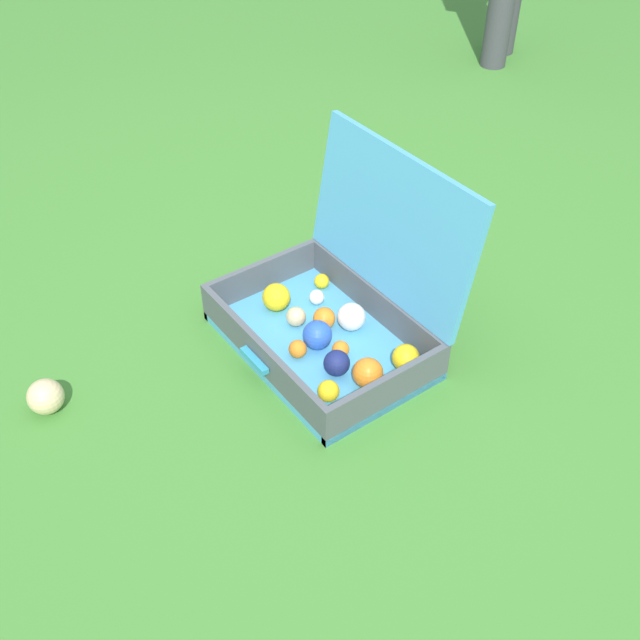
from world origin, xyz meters
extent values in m
plane|color=#3D7A2D|center=(0.00, 0.00, 0.00)|extent=(16.00, 16.00, 0.00)
cube|color=#4799C6|center=(-0.01, -0.08, 0.01)|extent=(0.59, 0.40, 0.03)
cube|color=#4C5156|center=(-0.30, -0.08, 0.06)|extent=(0.02, 0.40, 0.12)
cube|color=#4C5156|center=(0.28, -0.08, 0.06)|extent=(0.02, 0.40, 0.12)
cube|color=#4C5156|center=(-0.01, -0.27, 0.06)|extent=(0.56, 0.02, 0.12)
cube|color=#4C5156|center=(-0.01, 0.11, 0.06)|extent=(0.56, 0.02, 0.12)
cube|color=#4799C6|center=(-0.01, 0.15, 0.32)|extent=(0.59, 0.09, 0.40)
cube|color=teal|center=(-0.01, -0.29, 0.07)|extent=(0.11, 0.02, 0.02)
sphere|color=orange|center=(0.19, -0.08, 0.07)|extent=(0.08, 0.08, 0.08)
sphere|color=blue|center=(0.00, -0.10, 0.07)|extent=(0.08, 0.08, 0.08)
sphere|color=orange|center=(-0.05, -0.04, 0.06)|extent=(0.06, 0.06, 0.06)
sphere|color=white|center=(-0.15, 0.01, 0.05)|extent=(0.04, 0.04, 0.04)
sphere|color=#D1B784|center=(-0.11, -0.09, 0.05)|extent=(0.06, 0.06, 0.06)
sphere|color=navy|center=(0.11, -0.12, 0.06)|extent=(0.07, 0.07, 0.07)
sphere|color=white|center=(-0.01, 0.02, 0.06)|extent=(0.08, 0.08, 0.08)
sphere|color=yellow|center=(0.20, 0.04, 0.06)|extent=(0.07, 0.07, 0.07)
sphere|color=yellow|center=(-0.20, 0.06, 0.05)|extent=(0.04, 0.04, 0.04)
sphere|color=yellow|center=(-0.20, -0.10, 0.07)|extent=(0.08, 0.08, 0.08)
sphere|color=orange|center=(0.00, -0.16, 0.05)|extent=(0.05, 0.05, 0.05)
sphere|color=yellow|center=(0.18, -0.19, 0.05)|extent=(0.06, 0.06, 0.06)
sphere|color=orange|center=(0.07, -0.07, 0.05)|extent=(0.05, 0.05, 0.05)
sphere|color=#D1B784|center=(-0.23, -0.77, 0.05)|extent=(0.09, 0.09, 0.09)
camera|label=1|loc=(1.22, -0.98, 1.43)|focal=42.22mm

